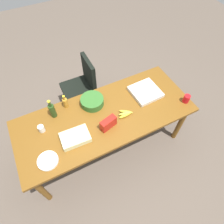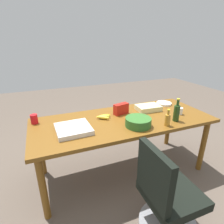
% 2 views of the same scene
% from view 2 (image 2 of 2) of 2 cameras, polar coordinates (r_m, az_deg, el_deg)
% --- Properties ---
extents(ground_plane, '(10.00, 10.00, 0.00)m').
position_cam_2_polar(ground_plane, '(2.68, 3.28, -17.80)').
color(ground_plane, brown).
extents(conference_table, '(2.21, 0.90, 0.79)m').
position_cam_2_polar(conference_table, '(2.29, 3.66, -4.04)').
color(conference_table, brown).
rests_on(conference_table, ground).
extents(office_chair, '(0.56, 0.56, 0.93)m').
position_cam_2_polar(office_chair, '(1.90, 16.68, -25.10)').
color(office_chair, gray).
rests_on(office_chair, ground).
extents(wine_bottle, '(0.08, 0.08, 0.28)m').
position_cam_2_polar(wine_bottle, '(2.30, 19.57, -0.14)').
color(wine_bottle, '#243F17').
rests_on(wine_bottle, conference_table).
extents(chip_bag_red, '(0.21, 0.13, 0.14)m').
position_cam_2_polar(chip_bag_red, '(2.38, 2.85, 0.98)').
color(chip_bag_red, red).
rests_on(chip_bag_red, conference_table).
extents(pizza_box, '(0.37, 0.37, 0.05)m').
position_cam_2_polar(pizza_box, '(2.00, -12.02, -5.19)').
color(pizza_box, silver).
rests_on(pizza_box, conference_table).
extents(paper_cup, '(0.07, 0.07, 0.09)m').
position_cam_2_polar(paper_cup, '(2.54, 20.52, 0.31)').
color(paper_cup, white).
rests_on(paper_cup, conference_table).
extents(sheet_cake, '(0.33, 0.24, 0.07)m').
position_cam_2_polar(sheet_cake, '(2.57, 11.26, 1.29)').
color(sheet_cake, beige).
rests_on(sheet_cake, conference_table).
extents(dressing_bottle, '(0.07, 0.07, 0.20)m').
position_cam_2_polar(dressing_bottle, '(2.15, 17.01, -2.27)').
color(dressing_bottle, '#BA8028').
rests_on(dressing_bottle, conference_table).
extents(banana_bunch, '(0.20, 0.13, 0.04)m').
position_cam_2_polar(banana_bunch, '(2.26, -2.67, -1.47)').
color(banana_bunch, yellow).
rests_on(banana_bunch, conference_table).
extents(salad_bowl, '(0.38, 0.38, 0.10)m').
position_cam_2_polar(salad_bowl, '(2.08, 8.20, -3.11)').
color(salad_bowl, '#316627').
rests_on(salad_bowl, conference_table).
extents(paper_plate_stack, '(0.24, 0.24, 0.03)m').
position_cam_2_polar(paper_plate_stack, '(2.86, 15.95, 2.60)').
color(paper_plate_stack, white).
rests_on(paper_plate_stack, conference_table).
extents(red_solo_cup, '(0.10, 0.10, 0.11)m').
position_cam_2_polar(red_solo_cup, '(2.30, -23.21, -2.05)').
color(red_solo_cup, red).
rests_on(red_solo_cup, conference_table).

